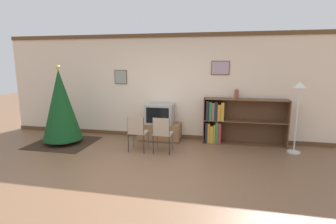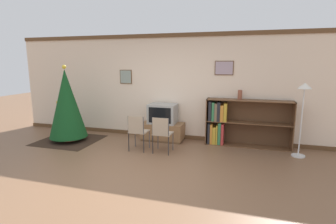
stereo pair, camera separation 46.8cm
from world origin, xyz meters
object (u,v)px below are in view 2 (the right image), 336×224
tv_console (163,131)px  folding_chair_left (138,131)px  bookshelf (232,123)px  folding_chair_right (162,133)px  vase (240,95)px  christmas_tree (67,104)px  television (163,114)px  standing_lamp (303,101)px

tv_console → folding_chair_left: (-0.29, -0.96, 0.24)m
tv_console → bookshelf: bearing=3.2°
folding_chair_right → bookshelf: 1.79m
vase → christmas_tree: bearing=-168.6°
christmas_tree → television: size_ratio=2.75×
folding_chair_right → standing_lamp: (2.86, 0.66, 0.74)m
christmas_tree → folding_chair_right: 2.64m
television → tv_console: bearing=90.0°
tv_console → television: 0.47m
television → vase: size_ratio=3.09×
folding_chair_right → standing_lamp: bearing=12.9°
folding_chair_right → tv_console: bearing=106.6°
television → folding_chair_right: size_ratio=0.85×
folding_chair_left → standing_lamp: (3.44, 0.66, 0.74)m
bookshelf → standing_lamp: 1.62m
standing_lamp → christmas_tree: bearing=-175.6°
christmas_tree → vase: christmas_tree is taller
christmas_tree → folding_chair_right: size_ratio=2.34×
tv_console → television: bearing=-90.0°
folding_chair_left → folding_chair_right: bearing=0.0°
bookshelf → vase: size_ratio=8.74×
bookshelf → christmas_tree: bearing=-168.4°
tv_console → folding_chair_left: bearing=-106.6°
christmas_tree → folding_chair_left: bearing=-6.6°
bookshelf → vase: 0.70m
folding_chair_left → vase: size_ratio=3.64×
folding_chair_left → vase: 2.53m
folding_chair_left → folding_chair_right: 0.57m
television → standing_lamp: bearing=-5.5°
folding_chair_right → vase: size_ratio=3.64×
tv_console → folding_chair_right: 1.03m
bookshelf → folding_chair_left: bearing=-152.2°
folding_chair_right → standing_lamp: 3.03m
tv_console → standing_lamp: (3.15, -0.30, 0.98)m
tv_console → folding_chair_right: bearing=-73.4°
tv_console → folding_chair_right: (0.29, -0.96, 0.24)m
vase → standing_lamp: (1.28, -0.42, -0.03)m
standing_lamp → folding_chair_left: bearing=-169.2°
bookshelf → standing_lamp: (1.43, -0.40, 0.66)m
television → folding_chair_left: size_ratio=0.85×
christmas_tree → tv_console: (2.30, 0.73, -0.73)m
folding_chair_right → bookshelf: (1.44, 1.06, 0.08)m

